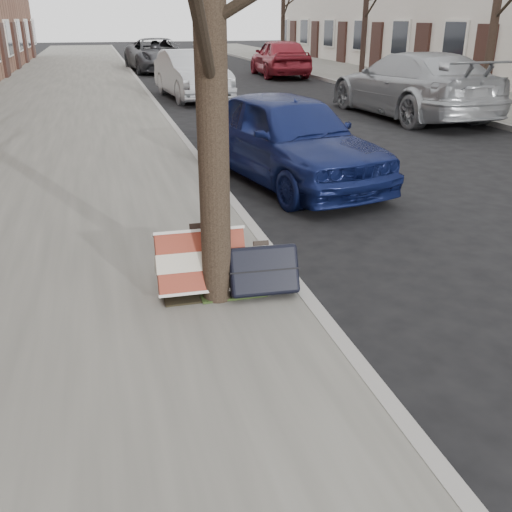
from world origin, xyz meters
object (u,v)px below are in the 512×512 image
object	(u,v)px
suitcase_red	(201,262)
car_near_mid	(192,75)
suitcase_navy	(263,270)
car_near_front	(288,138)

from	to	relation	value
suitcase_red	car_near_mid	distance (m)	13.60
suitcase_red	suitcase_navy	bearing A→B (deg)	-17.45
suitcase_navy	car_near_front	xyz separation A→B (m)	(1.45, 3.81, 0.31)
suitcase_navy	car_near_mid	xyz separation A→B (m)	(1.60, 13.61, 0.36)
car_near_front	suitcase_red	bearing A→B (deg)	-130.25
suitcase_navy	car_near_mid	size ratio (longest dim) A/B	0.14
suitcase_navy	car_near_front	bearing A→B (deg)	72.47
car_near_front	car_near_mid	bearing A→B (deg)	76.96
suitcase_red	car_near_mid	world-z (taller)	car_near_mid
suitcase_red	car_near_front	world-z (taller)	car_near_front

